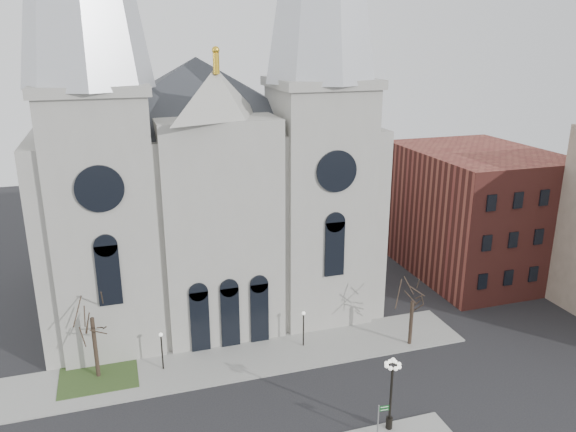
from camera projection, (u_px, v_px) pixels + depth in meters
name	position (u px, v px, depth m)	size (l,w,h in m)	color
sidewalk_far	(237.00, 360.00, 46.72)	(40.00, 6.00, 0.14)	gray
grass_patch	(99.00, 376.00, 44.45)	(6.00, 5.00, 0.18)	#2E461E
cathedral	(204.00, 120.00, 51.91)	(33.00, 26.66, 54.00)	gray
bg_building_brick	(474.00, 212.00, 63.25)	(14.00, 18.00, 14.00)	maroon
tree_left	(91.00, 314.00, 42.79)	(3.20, 3.20, 7.50)	black
tree_right	(413.00, 298.00, 47.89)	(3.20, 3.20, 6.00)	black
ped_lamp_left	(162.00, 345.00, 44.76)	(0.32, 0.32, 3.26)	black
ped_lamp_right	(303.00, 323.00, 48.21)	(0.32, 0.32, 3.26)	black
globe_lamp	(392.00, 385.00, 37.47)	(1.24, 1.24, 5.49)	black
street_name_sign	(379.00, 418.00, 37.35)	(0.77, 0.12, 2.40)	slate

